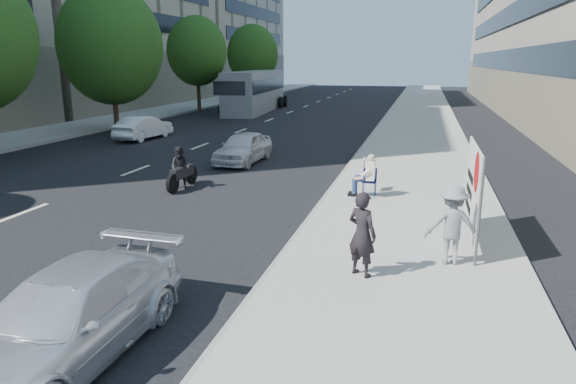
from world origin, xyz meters
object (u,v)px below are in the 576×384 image
(pedestrian_woman, at_px, (362,234))
(motorcycle, at_px, (181,170))
(jogger, at_px, (452,225))
(white_sedan_near, at_px, (243,147))
(white_sedan_mid, at_px, (143,127))
(seated_protester, at_px, (366,173))
(protest_banner, at_px, (473,188))
(parked_sedan, at_px, (66,317))
(bus, at_px, (255,92))

(pedestrian_woman, xyz_separation_m, motorcycle, (-6.68, 5.96, -0.34))
(jogger, bearing_deg, pedestrian_woman, 23.46)
(white_sedan_near, xyz_separation_m, white_sedan_mid, (-7.47, 4.92, -0.01))
(pedestrian_woman, bearing_deg, seated_protester, -55.35)
(protest_banner, height_order, white_sedan_mid, protest_banner)
(white_sedan_near, bearing_deg, jogger, -48.24)
(pedestrian_woman, height_order, white_sedan_mid, pedestrian_woman)
(protest_banner, relative_size, parked_sedan, 0.70)
(white_sedan_mid, xyz_separation_m, bus, (0.92, 16.61, 1.01))
(pedestrian_woman, bearing_deg, parked_sedan, 73.64)
(bus, bearing_deg, jogger, -69.63)
(white_sedan_mid, bearing_deg, jogger, 141.59)
(bus, bearing_deg, white_sedan_near, -77.50)
(jogger, distance_m, motorcycle, 9.68)
(seated_protester, bearing_deg, jogger, -65.37)
(jogger, relative_size, motorcycle, 0.80)
(protest_banner, bearing_deg, bus, 116.59)
(jogger, xyz_separation_m, motorcycle, (-8.35, 4.89, -0.33))
(parked_sedan, relative_size, white_sedan_mid, 1.14)
(seated_protester, xyz_separation_m, jogger, (2.25, -4.90, 0.09))
(protest_banner, xyz_separation_m, bus, (-14.89, 29.75, 0.23))
(pedestrian_woman, relative_size, motorcycle, 0.81)
(protest_banner, bearing_deg, white_sedan_mid, 140.28)
(seated_protester, height_order, white_sedan_near, seated_protester)
(jogger, height_order, protest_banner, protest_banner)
(jogger, xyz_separation_m, protest_banner, (0.48, 1.48, 0.44))
(seated_protester, distance_m, motorcycle, 6.11)
(pedestrian_woman, height_order, parked_sedan, pedestrian_woman)
(pedestrian_woman, distance_m, protest_banner, 3.35)
(pedestrian_woman, distance_m, white_sedan_mid, 20.80)
(jogger, bearing_deg, motorcycle, -39.43)
(white_sedan_mid, bearing_deg, bus, -87.98)
(seated_protester, bearing_deg, motorcycle, -179.93)
(jogger, relative_size, pedestrian_woman, 0.99)
(seated_protester, xyz_separation_m, parked_sedan, (-3.15, -9.63, -0.24))
(seated_protester, bearing_deg, protest_banner, -51.51)
(protest_banner, height_order, bus, bus)
(parked_sedan, bearing_deg, white_sedan_mid, 118.82)
(protest_banner, height_order, motorcycle, protest_banner)
(jogger, bearing_deg, white_sedan_near, -59.99)
(bus, bearing_deg, pedestrian_woman, -72.87)
(pedestrian_woman, relative_size, bus, 0.13)
(protest_banner, height_order, white_sedan_near, protest_banner)
(parked_sedan, xyz_separation_m, bus, (-9.02, 35.95, 1.00))
(protest_banner, height_order, parked_sedan, protest_banner)
(pedestrian_woman, distance_m, bus, 34.72)
(parked_sedan, bearing_deg, pedestrian_woman, 46.11)
(pedestrian_woman, relative_size, parked_sedan, 0.38)
(protest_banner, xyz_separation_m, parked_sedan, (-5.87, -6.20, -0.77))
(pedestrian_woman, bearing_deg, bus, -39.33)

